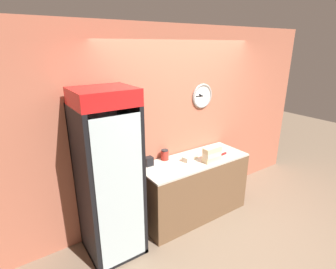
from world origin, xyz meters
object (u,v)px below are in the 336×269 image
object	(u,v)px
sandwich_stack_middle	(212,154)
condiment_jar	(165,155)
chefs_knife	(226,153)
napkin_dispenser	(149,161)
sandwich_stack_top	(212,150)
sandwich_stack_bottom	(212,159)
beverage_cooler	(107,169)
sandwich_flat_left	(190,157)

from	to	relation	value
sandwich_stack_middle	condiment_jar	xyz separation A→B (m)	(-0.51, 0.41, -0.03)
condiment_jar	sandwich_stack_middle	bearing A→B (deg)	-38.57
chefs_knife	napkin_dispenser	distance (m)	1.19
condiment_jar	sandwich_stack_top	bearing A→B (deg)	-38.57
sandwich_stack_bottom	napkin_dispenser	world-z (taller)	napkin_dispenser
condiment_jar	napkin_dispenser	world-z (taller)	condiment_jar
chefs_knife	napkin_dispenser	size ratio (longest dim) A/B	2.80
beverage_cooler	condiment_jar	distance (m)	0.96
sandwich_stack_top	sandwich_stack_middle	bearing A→B (deg)	0.00
beverage_cooler	condiment_jar	bearing A→B (deg)	11.94
sandwich_flat_left	chefs_knife	size ratio (longest dim) A/B	0.80
sandwich_stack_bottom	chefs_knife	xyz separation A→B (m)	(0.35, 0.07, -0.03)
chefs_knife	napkin_dispenser	world-z (taller)	napkin_dispenser
sandwich_stack_top	condiment_jar	bearing A→B (deg)	141.43
sandwich_flat_left	chefs_knife	bearing A→B (deg)	-13.12
sandwich_flat_left	condiment_jar	distance (m)	0.36
sandwich_stack_middle	chefs_knife	world-z (taller)	sandwich_stack_middle
beverage_cooler	sandwich_flat_left	size ratio (longest dim) A/B	7.55
sandwich_stack_top	napkin_dispenser	size ratio (longest dim) A/B	2.31
sandwich_stack_middle	chefs_knife	distance (m)	0.37
napkin_dispenser	sandwich_stack_middle	bearing A→B (deg)	-25.21
condiment_jar	napkin_dispenser	bearing A→B (deg)	-173.02
sandwich_stack_middle	beverage_cooler	bearing A→B (deg)	171.60
beverage_cooler	chefs_knife	xyz separation A→B (m)	(1.80, -0.14, -0.19)
condiment_jar	napkin_dispenser	size ratio (longest dim) A/B	1.24
chefs_knife	sandwich_stack_middle	bearing A→B (deg)	-168.20
sandwich_stack_top	napkin_dispenser	distance (m)	0.89
sandwich_stack_top	condiment_jar	xyz separation A→B (m)	(-0.51, 0.41, -0.10)
sandwich_stack_bottom	sandwich_stack_middle	world-z (taller)	sandwich_stack_middle
sandwich_stack_bottom	beverage_cooler	bearing A→B (deg)	171.60
napkin_dispenser	chefs_knife	bearing A→B (deg)	-14.71
beverage_cooler	sandwich_stack_middle	bearing A→B (deg)	-8.40
sandwich_flat_left	napkin_dispenser	distance (m)	0.60
sandwich_stack_middle	sandwich_stack_top	size ratio (longest dim) A/B	1.01
sandwich_stack_bottom	sandwich_stack_top	distance (m)	0.14
sandwich_stack_bottom	sandwich_flat_left	bearing A→B (deg)	137.20
beverage_cooler	sandwich_stack_top	distance (m)	1.46
chefs_knife	condiment_jar	xyz separation A→B (m)	(-0.87, 0.34, 0.07)
sandwich_stack_middle	condiment_jar	size ratio (longest dim) A/B	1.88
sandwich_stack_middle	napkin_dispenser	distance (m)	0.88
sandwich_stack_top	beverage_cooler	bearing A→B (deg)	171.60
beverage_cooler	chefs_knife	distance (m)	1.81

